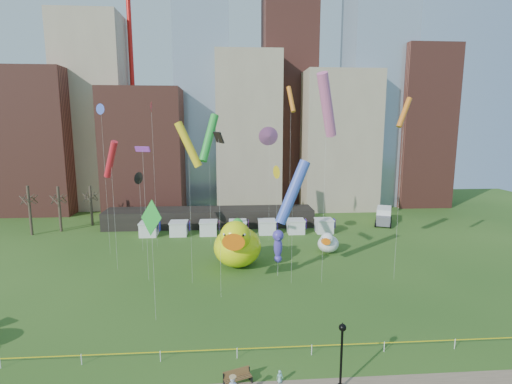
{
  "coord_description": "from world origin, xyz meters",
  "views": [
    {
      "loc": [
        -0.53,
        -27.97,
        18.13
      ],
      "look_at": [
        2.1,
        8.21,
        12.0
      ],
      "focal_mm": 27.0,
      "sensor_mm": 36.0,
      "label": 1
    }
  ],
  "objects": [
    {
      "name": "kite_2",
      "position": [
        -1.46,
        11.24,
        17.04
      ],
      "size": [
        1.27,
        3.72,
        17.68
      ],
      "color": "silver",
      "rests_on": "ground"
    },
    {
      "name": "kite_14",
      "position": [
        19.26,
        14.71,
        19.71
      ],
      "size": [
        2.08,
        1.4,
        21.47
      ],
      "color": "silver",
      "rests_on": "ground"
    },
    {
      "name": "bare_trees",
      "position": [
        -30.17,
        40.54,
        4.01
      ],
      "size": [
        8.44,
        6.44,
        8.5
      ],
      "color": "#382B21",
      "rests_on": "ground"
    },
    {
      "name": "box_truck",
      "position": [
        28.9,
        41.41,
        1.51
      ],
      "size": [
        5.06,
        7.35,
        2.94
      ],
      "rotation": [
        0.0,
        0.0,
        -0.42
      ],
      "color": "white",
      "rests_on": "ground"
    },
    {
      "name": "kite_5",
      "position": [
        6.73,
        14.51,
        10.86
      ],
      "size": [
        4.49,
        2.75,
        14.55
      ],
      "color": "silver",
      "rests_on": "ground"
    },
    {
      "name": "caution_tape",
      "position": [
        0.0,
        0.0,
        0.68
      ],
      "size": [
        50.0,
        0.06,
        0.9
      ],
      "color": "white",
      "rests_on": "ground"
    },
    {
      "name": "kite_4",
      "position": [
        -4.9,
        15.35,
        16.19
      ],
      "size": [
        3.17,
        1.52,
        18.8
      ],
      "color": "silver",
      "rests_on": "ground"
    },
    {
      "name": "lamppost",
      "position": [
        7.13,
        -4.15,
        3.06
      ],
      "size": [
        0.52,
        0.52,
        5.01
      ],
      "color": "black",
      "rests_on": "footpath"
    },
    {
      "name": "skyline",
      "position": [
        2.25,
        61.06,
        21.44
      ],
      "size": [
        101.0,
        23.0,
        68.0
      ],
      "color": "brown",
      "rests_on": "ground"
    },
    {
      "name": "pavilion",
      "position": [
        -4.0,
        42.0,
        1.6
      ],
      "size": [
        38.0,
        6.0,
        3.2
      ],
      "primitive_type": "cube",
      "color": "black",
      "rests_on": "ground"
    },
    {
      "name": "kite_9",
      "position": [
        10.35,
        14.48,
        20.48
      ],
      "size": [
        3.44,
        4.02,
        24.0
      ],
      "color": "silver",
      "rests_on": "ground"
    },
    {
      "name": "seahorse_purple",
      "position": [
        5.42,
        16.74,
        4.18
      ],
      "size": [
        1.59,
        1.88,
        5.88
      ],
      "rotation": [
        0.0,
        0.0,
        -0.17
      ],
      "color": "silver",
      "rests_on": "ground"
    },
    {
      "name": "kite_10",
      "position": [
        -13.41,
        28.38,
        10.81
      ],
      "size": [
        0.65,
        1.76,
        11.71
      ],
      "color": "silver",
      "rests_on": "ground"
    },
    {
      "name": "kite_6",
      "position": [
        8.45,
        27.28,
        21.97
      ],
      "size": [
        1.28,
        2.3,
        23.89
      ],
      "color": "silver",
      "rests_on": "ground"
    },
    {
      "name": "kite_1",
      "position": [
        5.9,
        31.88,
        16.74
      ],
      "size": [
        2.43,
        2.13,
        18.19
      ],
      "color": "silver",
      "rests_on": "ground"
    },
    {
      "name": "ground",
      "position": [
        0.0,
        0.0,
        0.0
      ],
      "size": [
        160.0,
        160.0,
        0.0
      ],
      "primitive_type": "plane",
      "color": "#264D18",
      "rests_on": "ground"
    },
    {
      "name": "kite_11",
      "position": [
        -3.34,
        30.15,
        16.55
      ],
      "size": [
        3.43,
        4.16,
        20.15
      ],
      "color": "silver",
      "rests_on": "ground"
    },
    {
      "name": "kite_13",
      "position": [
        -17.71,
        26.8,
        20.41
      ],
      "size": [
        1.17,
        1.16,
        21.28
      ],
      "color": "silver",
      "rests_on": "ground"
    },
    {
      "name": "big_duck",
      "position": [
        0.51,
        20.38,
        3.03
      ],
      "size": [
        7.16,
        8.98,
        6.6
      ],
      "rotation": [
        0.0,
        0.0,
        -0.13
      ],
      "color": "#EAF90C",
      "rests_on": "ground"
    },
    {
      "name": "kite_3",
      "position": [
        -7.57,
        6.66,
        9.93
      ],
      "size": [
        2.34,
        2.57,
        11.72
      ],
      "color": "silver",
      "rests_on": "ground"
    },
    {
      "name": "kite_7",
      "position": [
        -10.17,
        16.45,
        15.46
      ],
      "size": [
        1.87,
        1.13,
        15.98
      ],
      "color": "silver",
      "rests_on": "ground"
    },
    {
      "name": "crane_right",
      "position": [
        30.89,
        64.0,
        46.9
      ],
      "size": [
        23.0,
        1.0,
        76.0
      ],
      "color": "red",
      "rests_on": "ground"
    },
    {
      "name": "seahorse_green",
      "position": [
        0.59,
        20.24,
        4.76
      ],
      "size": [
        1.48,
        1.86,
        6.56
      ],
      "rotation": [
        0.0,
        0.0,
        -0.02
      ],
      "color": "silver",
      "rests_on": "ground"
    },
    {
      "name": "kite_0",
      "position": [
        -11.47,
        29.53,
        19.62
      ],
      "size": [
        0.19,
        1.56,
        21.77
      ],
      "color": "silver",
      "rests_on": "ground"
    },
    {
      "name": "kite_12",
      "position": [
        6.57,
        27.24,
        11.66
      ],
      "size": [
        0.67,
        1.91,
        12.63
      ],
      "color": "silver",
      "rests_on": "ground"
    },
    {
      "name": "toddler",
      "position": [
        2.98,
        -3.2,
        0.49
      ],
      "size": [
        0.33,
        0.25,
        0.93
      ],
      "primitive_type": "imported",
      "rotation": [
        0.0,
        0.0,
        0.05
      ],
      "color": "silver",
      "rests_on": "footpath"
    },
    {
      "name": "vendor_tents",
      "position": [
        1.02,
        36.0,
        1.11
      ],
      "size": [
        33.24,
        2.8,
        2.4
      ],
      "color": "white",
      "rests_on": "ground"
    },
    {
      "name": "park_bench",
      "position": [
        -0.06,
        -3.11,
        0.57
      ],
      "size": [
        2.13,
        1.3,
        1.04
      ],
      "rotation": [
        0.0,
        0.0,
        0.35
      ],
      "color": "brown",
      "rests_on": "footpath"
    },
    {
      "name": "kite_8",
      "position": [
        -14.89,
        20.36,
        14.22
      ],
      "size": [
        2.61,
        2.43,
        16.59
      ],
      "color": "silver",
      "rests_on": "ground"
    },
    {
      "name": "small_duck",
      "position": [
        13.86,
        25.17,
        1.48
      ],
      "size": [
        4.24,
        4.61,
        3.21
      ],
      "rotation": [
        0.0,
        0.0,
        -0.42
      ],
      "color": "white",
      "rests_on": "ground"
    }
  ]
}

